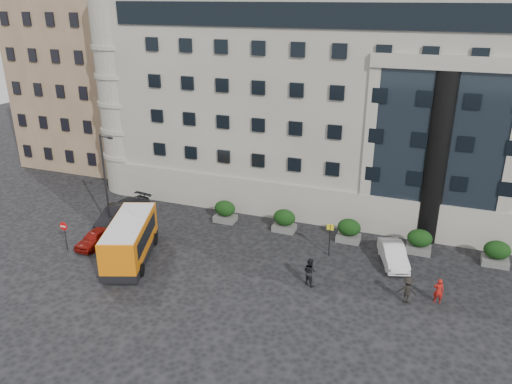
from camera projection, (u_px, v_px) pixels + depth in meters
ground at (233, 275)px, 33.95m from camera, size 120.00×120.00×0.00m
civic_building at (378, 93)px, 47.83m from camera, size 44.00×24.00×18.00m
entrance_column at (436, 160)px, 36.62m from camera, size 1.80×1.80×13.00m
apartment_near at (103, 70)px, 55.46m from camera, size 14.00×14.00×20.00m
apartment_far at (162, 45)px, 71.74m from camera, size 13.00×13.00×22.00m
hedge_a at (225, 211)px, 41.70m from camera, size 1.80×1.26×1.84m
hedge_b at (284, 220)px, 40.01m from camera, size 1.80×1.26×1.84m
hedge_c at (349, 230)px, 38.32m from camera, size 1.80×1.26×1.84m
hedge_d at (419, 241)px, 36.63m from camera, size 1.80×1.26×1.84m
hedge_e at (497, 253)px, 34.95m from camera, size 1.80×1.26×1.84m
street_lamp at (106, 180)px, 38.82m from camera, size 1.16×0.18×8.00m
bus_stop_sign at (330, 234)px, 35.88m from camera, size 0.50×0.08×2.52m
no_entry_sign at (64, 230)px, 36.66m from camera, size 0.64×0.16×2.32m
minibus at (130, 239)px, 35.41m from camera, size 4.76×7.58×2.99m
red_truck at (151, 152)px, 55.11m from camera, size 3.68×6.25×3.16m
parked_car_a at (95, 238)px, 37.81m from camera, size 1.58×3.69×1.24m
parked_car_b at (116, 216)px, 41.15m from camera, size 2.35×4.89×1.55m
parked_car_c at (125, 209)px, 42.53m from camera, size 2.84×5.30×1.46m
parked_car_d at (157, 177)px, 50.05m from camera, size 2.99×5.74×1.54m
white_taxi at (393, 255)px, 35.20m from camera, size 2.77×4.55×1.42m
pedestrian_a at (438, 291)px, 30.64m from camera, size 0.63×0.43×1.68m
pedestrian_b at (310, 272)px, 32.54m from camera, size 1.17×1.09×1.93m
pedestrian_c at (407, 290)px, 30.70m from camera, size 1.12×0.65×1.72m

